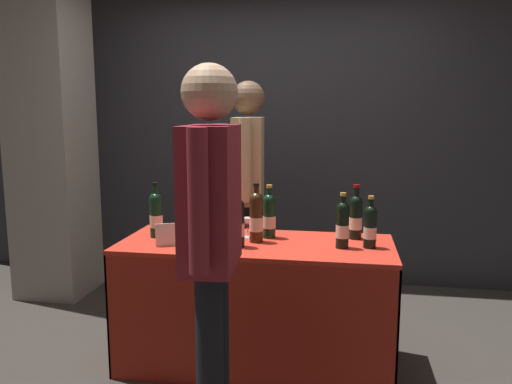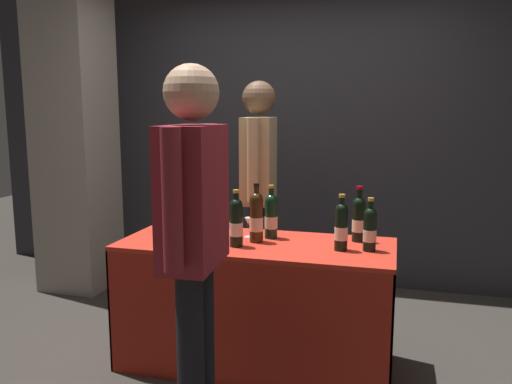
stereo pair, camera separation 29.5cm
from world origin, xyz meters
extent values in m
plane|color=#38332D|center=(0.00, 0.00, 0.00)|extent=(12.00, 12.00, 0.00)
cube|color=#2D2D33|center=(0.00, 1.68, 1.51)|extent=(6.28, 0.12, 3.03)
cube|color=gray|center=(-1.87, 0.97, 1.74)|extent=(0.54, 0.54, 3.48)
cube|color=red|center=(0.00, 0.00, 0.75)|extent=(1.60, 0.66, 0.02)
cube|color=#A32519|center=(0.00, -0.33, 0.37)|extent=(1.60, 0.01, 0.74)
cube|color=#A32519|center=(0.00, 0.33, 0.37)|extent=(1.60, 0.01, 0.74)
cube|color=#A32519|center=(-0.80, 0.00, 0.37)|extent=(0.01, 0.66, 0.74)
cube|color=#A32519|center=(0.80, 0.00, 0.37)|extent=(0.01, 0.66, 0.74)
cylinder|color=#38230F|center=(0.00, 0.01, 0.89)|extent=(0.08, 0.08, 0.26)
sphere|color=#38230F|center=(0.00, 0.01, 1.02)|extent=(0.08, 0.08, 0.08)
cylinder|color=#38230F|center=(0.00, 0.01, 1.06)|extent=(0.03, 0.03, 0.08)
cylinder|color=black|center=(0.00, 0.01, 1.11)|extent=(0.03, 0.03, 0.02)
cylinder|color=beige|center=(0.00, 0.01, 0.87)|extent=(0.08, 0.08, 0.08)
cylinder|color=black|center=(0.50, -0.04, 0.88)|extent=(0.07, 0.07, 0.23)
sphere|color=black|center=(0.50, -0.04, 0.99)|extent=(0.07, 0.07, 0.07)
cylinder|color=black|center=(0.50, -0.04, 1.03)|extent=(0.03, 0.03, 0.07)
cylinder|color=#B7932D|center=(0.50, -0.04, 1.07)|extent=(0.03, 0.03, 0.02)
cylinder|color=beige|center=(0.50, -0.04, 0.86)|extent=(0.07, 0.07, 0.07)
cylinder|color=black|center=(0.58, 0.18, 0.88)|extent=(0.08, 0.08, 0.23)
sphere|color=black|center=(0.58, 0.18, 0.99)|extent=(0.07, 0.07, 0.07)
cylinder|color=black|center=(0.58, 0.18, 1.04)|extent=(0.03, 0.03, 0.08)
cylinder|color=maroon|center=(0.58, 0.18, 1.09)|extent=(0.04, 0.04, 0.02)
cylinder|color=beige|center=(0.58, 0.18, 0.86)|extent=(0.08, 0.08, 0.07)
cylinder|color=black|center=(-0.08, -0.12, 0.89)|extent=(0.07, 0.07, 0.24)
sphere|color=black|center=(-0.08, -0.12, 1.01)|extent=(0.07, 0.07, 0.07)
cylinder|color=black|center=(-0.08, -0.12, 1.04)|extent=(0.03, 0.03, 0.07)
cylinder|color=#B7932D|center=(-0.08, -0.12, 1.08)|extent=(0.04, 0.04, 0.02)
cylinder|color=beige|center=(-0.08, -0.12, 0.87)|extent=(0.08, 0.08, 0.08)
cylinder|color=black|center=(0.65, -0.01, 0.87)|extent=(0.07, 0.07, 0.21)
sphere|color=black|center=(0.65, -0.01, 0.97)|extent=(0.07, 0.07, 0.07)
cylinder|color=black|center=(0.65, -0.01, 1.01)|extent=(0.03, 0.03, 0.07)
cylinder|color=#B7932D|center=(0.65, -0.01, 1.05)|extent=(0.03, 0.03, 0.02)
cylinder|color=beige|center=(0.65, -0.01, 0.85)|extent=(0.07, 0.07, 0.07)
cylinder|color=black|center=(-0.62, 0.02, 0.88)|extent=(0.08, 0.08, 0.24)
sphere|color=black|center=(-0.62, 0.02, 1.00)|extent=(0.08, 0.08, 0.08)
cylinder|color=black|center=(-0.62, 0.02, 1.04)|extent=(0.03, 0.03, 0.08)
cylinder|color=black|center=(-0.62, 0.02, 1.10)|extent=(0.04, 0.04, 0.02)
cylinder|color=beige|center=(-0.62, 0.02, 0.86)|extent=(0.08, 0.08, 0.08)
cylinder|color=black|center=(0.06, 0.12, 0.88)|extent=(0.08, 0.08, 0.23)
sphere|color=black|center=(0.06, 0.12, 1.00)|extent=(0.08, 0.08, 0.08)
cylinder|color=black|center=(0.06, 0.12, 1.04)|extent=(0.03, 0.03, 0.08)
cylinder|color=#B7932D|center=(0.06, 0.12, 1.08)|extent=(0.04, 0.04, 0.02)
cylinder|color=beige|center=(0.06, 0.12, 0.86)|extent=(0.08, 0.08, 0.07)
cylinder|color=silver|center=(-0.07, 0.11, 0.77)|extent=(0.07, 0.07, 0.00)
cylinder|color=silver|center=(-0.07, 0.11, 0.80)|extent=(0.01, 0.01, 0.06)
cone|color=silver|center=(-0.07, 0.11, 0.86)|extent=(0.06, 0.06, 0.06)
cylinder|color=#590C19|center=(-0.07, 0.11, 0.84)|extent=(0.03, 0.03, 0.02)
cube|color=silver|center=(-0.48, -0.17, 0.83)|extent=(0.14, 0.07, 0.13)
cylinder|color=black|center=(-0.19, 0.82, 0.43)|extent=(0.12, 0.12, 0.87)
cylinder|color=black|center=(-0.17, 0.65, 0.43)|extent=(0.12, 0.12, 0.87)
cube|color=tan|center=(-0.18, 0.74, 1.18)|extent=(0.25, 0.44, 0.62)
sphere|color=brown|center=(-0.18, 0.74, 1.62)|extent=(0.24, 0.24, 0.24)
cylinder|color=tan|center=(-0.21, 0.99, 1.20)|extent=(0.08, 0.08, 0.57)
cylinder|color=tan|center=(-0.16, 0.48, 1.20)|extent=(0.08, 0.08, 0.57)
cylinder|color=black|center=(-0.05, -0.88, 0.43)|extent=(0.12, 0.12, 0.86)
cylinder|color=black|center=(-0.06, -0.72, 0.43)|extent=(0.12, 0.12, 0.86)
cube|color=maroon|center=(-0.06, -0.80, 1.17)|extent=(0.24, 0.42, 0.61)
sphere|color=tan|center=(-0.06, -0.80, 1.61)|extent=(0.24, 0.24, 0.24)
cylinder|color=maroon|center=(-0.04, -1.05, 1.19)|extent=(0.08, 0.08, 0.56)
cylinder|color=maroon|center=(-0.07, -0.55, 1.19)|extent=(0.08, 0.08, 0.56)
camera|label=1|loc=(0.49, -2.88, 1.53)|focal=35.73mm
camera|label=2|loc=(0.78, -2.81, 1.53)|focal=35.73mm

